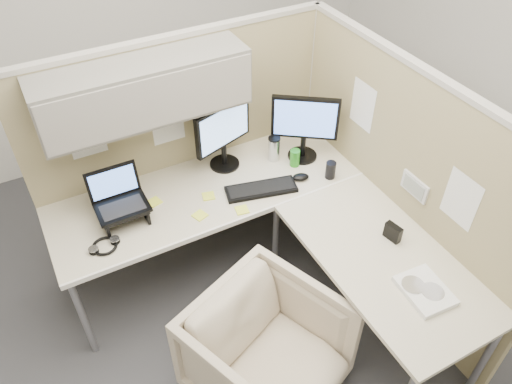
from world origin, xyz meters
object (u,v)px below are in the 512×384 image
office_chair (268,350)px  monitor_left (223,131)px  desk (269,223)px  keyboard (261,189)px

office_chair → monitor_left: monitor_left is taller
office_chair → monitor_left: bearing=53.3°
monitor_left → desk: bearing=-106.5°
monitor_left → keyboard: bearing=-93.5°
desk → office_chair: bearing=-119.6°
office_chair → monitor_left: (0.32, 1.17, 0.63)m
monitor_left → keyboard: 0.45m
desk → keyboard: size_ratio=4.41×
desk → office_chair: 0.74m
desk → monitor_left: (-0.02, 0.59, 0.32)m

